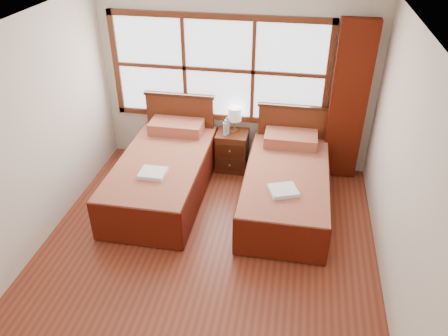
# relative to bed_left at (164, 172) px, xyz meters

# --- Properties ---
(floor) EXTENTS (4.50, 4.50, 0.00)m
(floor) POSITION_rel_bed_left_xyz_m (0.84, -1.20, -0.34)
(floor) COLOR brown
(floor) RESTS_ON ground
(ceiling) EXTENTS (4.50, 4.50, 0.00)m
(ceiling) POSITION_rel_bed_left_xyz_m (0.84, -1.20, 2.26)
(ceiling) COLOR white
(ceiling) RESTS_ON wall_back
(wall_back) EXTENTS (4.00, 0.00, 4.00)m
(wall_back) POSITION_rel_bed_left_xyz_m (0.84, 1.05, 0.96)
(wall_back) COLOR silver
(wall_back) RESTS_ON floor
(wall_left) EXTENTS (0.00, 4.50, 4.50)m
(wall_left) POSITION_rel_bed_left_xyz_m (-1.16, -1.20, 0.96)
(wall_left) COLOR silver
(wall_left) RESTS_ON floor
(wall_right) EXTENTS (0.00, 4.50, 4.50)m
(wall_right) POSITION_rel_bed_left_xyz_m (2.84, -1.20, 0.96)
(wall_right) COLOR silver
(wall_right) RESTS_ON floor
(window) EXTENTS (3.16, 0.06, 1.56)m
(window) POSITION_rel_bed_left_xyz_m (0.59, 1.02, 1.16)
(window) COLOR white
(window) RESTS_ON wall_back
(curtain) EXTENTS (0.50, 0.16, 2.30)m
(curtain) POSITION_rel_bed_left_xyz_m (2.44, 0.91, 0.83)
(curtain) COLOR #5A1609
(curtain) RESTS_ON wall_back
(bed_left) EXTENTS (1.14, 2.22, 1.12)m
(bed_left) POSITION_rel_bed_left_xyz_m (0.00, 0.00, 0.00)
(bed_left) COLOR #3C1B0C
(bed_left) RESTS_ON floor
(bed_right) EXTENTS (1.09, 2.12, 1.06)m
(bed_right) POSITION_rel_bed_left_xyz_m (1.70, 0.00, -0.02)
(bed_right) COLOR #3C1B0C
(bed_right) RESTS_ON floor
(nightstand) EXTENTS (0.46, 0.46, 0.61)m
(nightstand) POSITION_rel_bed_left_xyz_m (0.83, 0.80, -0.03)
(nightstand) COLOR #582613
(nightstand) RESTS_ON floor
(towels_left) EXTENTS (0.33, 0.29, 0.05)m
(towels_left) POSITION_rel_bed_left_xyz_m (0.02, -0.48, 0.28)
(towels_left) COLOR white
(towels_left) RESTS_ON bed_left
(towels_right) EXTENTS (0.41, 0.38, 0.05)m
(towels_right) POSITION_rel_bed_left_xyz_m (1.67, -0.53, 0.25)
(towels_right) COLOR white
(towels_right) RESTS_ON bed_right
(lamp) EXTENTS (0.20, 0.20, 0.38)m
(lamp) POSITION_rel_bed_left_xyz_m (0.86, 0.86, 0.54)
(lamp) COLOR #BF863D
(lamp) RESTS_ON nightstand
(bottle_near) EXTENTS (0.06, 0.06, 0.23)m
(bottle_near) POSITION_rel_bed_left_xyz_m (0.74, 0.71, 0.38)
(bottle_near) COLOR silver
(bottle_near) RESTS_ON nightstand
(bottle_far) EXTENTS (0.07, 0.07, 0.26)m
(bottle_far) POSITION_rel_bed_left_xyz_m (0.76, 0.76, 0.39)
(bottle_far) COLOR silver
(bottle_far) RESTS_ON nightstand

